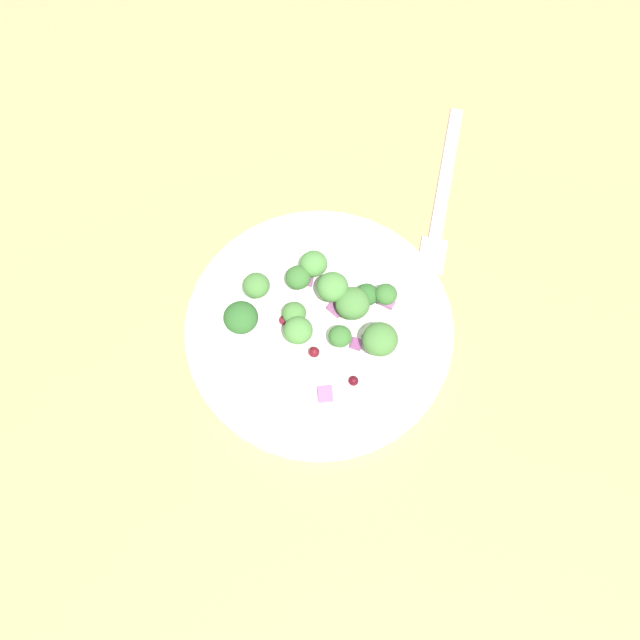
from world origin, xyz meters
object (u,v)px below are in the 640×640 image
Objects in this scene: broccoli_floret_1 at (340,337)px; broccoli_floret_2 at (367,295)px; plate at (320,329)px; broccoli_floret_0 at (333,287)px; fork at (442,198)px.

broccoli_floret_1 is 0.96× the size of broccoli_floret_2.
plate is 11.79× the size of broccoli_floret_1.
broccoli_floret_1 is 4.66cm from broccoli_floret_2.
broccoli_floret_0 reaches higher than fork.
plate is 1.26× the size of fork.
plate is 8.49× the size of broccoli_floret_0.
broccoli_floret_2 reaches higher than fork.
fork is at bearing 159.43° from broccoli_floret_0.
broccoli_floret_0 is at bearing -149.28° from broccoli_floret_1.
broccoli_floret_0 is at bearing -179.29° from plate.
broccoli_floret_0 is 1.33× the size of broccoli_floret_2.
plate reaches higher than fork.
plate is at bearing 0.71° from broccoli_floret_0.
plate is at bearing -110.90° from broccoli_floret_1.
broccoli_floret_0 reaches higher than broccoli_floret_1.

